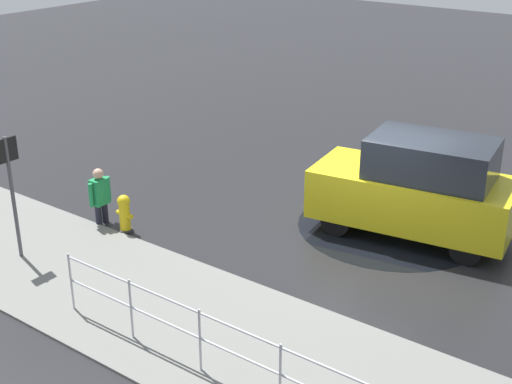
{
  "coord_description": "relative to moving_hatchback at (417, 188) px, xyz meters",
  "views": [
    {
      "loc": [
        -5.75,
        11.35,
        6.37
      ],
      "look_at": [
        1.96,
        0.94,
        0.9
      ],
      "focal_mm": 50.0,
      "sensor_mm": 36.0,
      "label": 1
    }
  ],
  "objects": [
    {
      "name": "moving_hatchback",
      "position": [
        0.0,
        0.0,
        0.0
      ],
      "size": [
        4.1,
        2.24,
        2.06
      ],
      "color": "yellow",
      "rests_on": "ground"
    },
    {
      "name": "pedestrian",
      "position": [
        5.42,
        3.36,
        -0.34
      ],
      "size": [
        0.25,
        0.57,
        1.22
      ],
      "color": "#1E8C4C",
      "rests_on": "ground"
    },
    {
      "name": "kerb_strip",
      "position": [
        0.62,
        5.07,
        -1.01
      ],
      "size": [
        24.0,
        3.2,
        0.04
      ],
      "primitive_type": "cube",
      "color": "slate",
      "rests_on": "ground"
    },
    {
      "name": "sign_post",
      "position": [
        5.52,
        5.3,
        0.55
      ],
      "size": [
        0.07,
        0.44,
        2.4
      ],
      "color": "#4C4C51",
      "rests_on": "ground"
    },
    {
      "name": "ground_plane",
      "position": [
        0.62,
        0.87,
        -1.03
      ],
      "size": [
        60.0,
        60.0,
        0.0
      ],
      "primitive_type": "plane",
      "color": "black"
    },
    {
      "name": "metal_railing",
      "position": [
        -0.16,
        5.92,
        -0.32
      ],
      "size": [
        6.91,
        0.04,
        1.05
      ],
      "color": "#B7BABF",
      "rests_on": "ground"
    },
    {
      "name": "fire_hydrant",
      "position": [
        4.75,
        3.34,
        -0.63
      ],
      "size": [
        0.42,
        0.31,
        0.8
      ],
      "color": "gold",
      "rests_on": "ground"
    },
    {
      "name": "puddle_patch",
      "position": [
        0.51,
        -0.11,
        -1.02
      ],
      "size": [
        3.9,
        3.9,
        0.01
      ],
      "primitive_type": "cylinder",
      "color": "black",
      "rests_on": "ground"
    }
  ]
}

